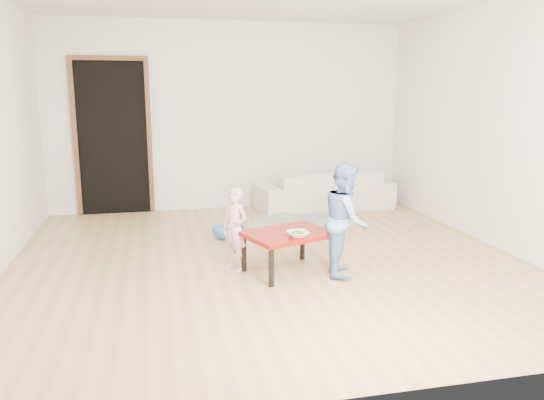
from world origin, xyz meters
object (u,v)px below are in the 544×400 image
object	(u,v)px
red_table	(288,252)
bowl	(298,234)
child_pink	(235,229)
child_blue	(346,219)
basin	(228,233)
sofa	(324,190)

from	to	relation	value
red_table	bowl	bearing A→B (deg)	-75.99
bowl	child_pink	xyz separation A→B (m)	(-0.51, 0.35, -0.02)
red_table	child_blue	xyz separation A→B (m)	(0.50, -0.15, 0.32)
red_table	basin	xyz separation A→B (m)	(-0.38, 1.29, -0.13)
sofa	bowl	xyz separation A→B (m)	(-1.11, -2.63, 0.13)
sofa	basin	xyz separation A→B (m)	(-1.54, -1.17, -0.22)
child_pink	basin	distance (m)	1.16
child_pink	sofa	bearing A→B (deg)	108.78
red_table	child_pink	size ratio (longest dim) A/B	0.99
child_blue	sofa	bearing A→B (deg)	5.47
child_pink	child_blue	bearing A→B (deg)	35.81
sofa	child_pink	size ratio (longest dim) A/B	2.43
bowl	basin	size ratio (longest dim) A/B	0.51
child_blue	basin	size ratio (longest dim) A/B	2.70
bowl	child_blue	distance (m)	0.47
child_blue	basin	world-z (taller)	child_blue
bowl	child_blue	bearing A→B (deg)	3.42
sofa	child_blue	world-z (taller)	child_blue
sofa	child_pink	distance (m)	2.80
bowl	red_table	bearing A→B (deg)	104.01
sofa	child_blue	size ratio (longest dim) A/B	1.85
red_table	child_pink	xyz separation A→B (m)	(-0.47, 0.18, 0.20)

